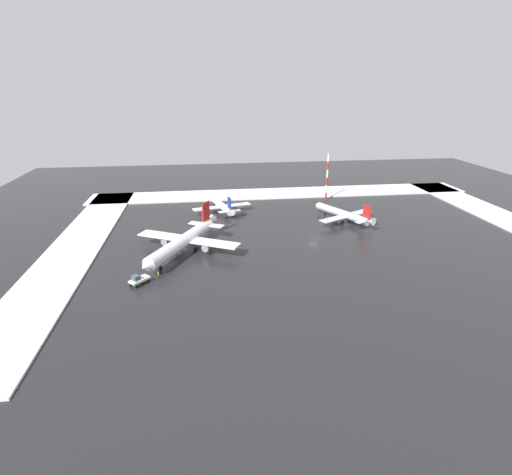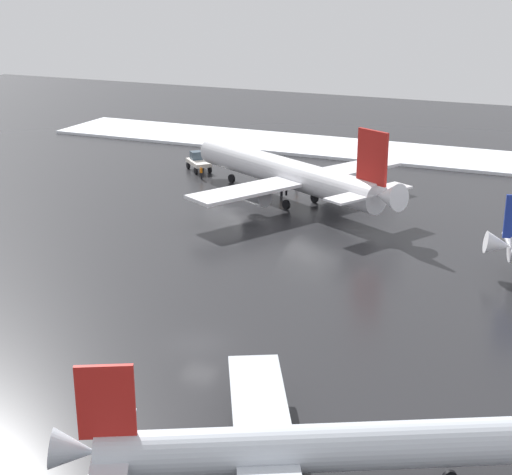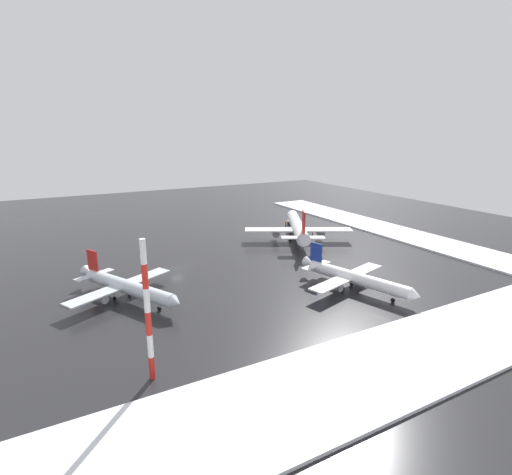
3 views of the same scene
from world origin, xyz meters
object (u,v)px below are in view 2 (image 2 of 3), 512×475
at_px(airplane_parked_portside, 289,173).
at_px(airplane_far_rear, 296,449).
at_px(ground_crew_beside_wing, 282,188).
at_px(ground_crew_near_tug, 201,172).
at_px(pushback_tug, 198,161).
at_px(ground_crew_by_nose_gear, 297,180).

xyz_separation_m(airplane_parked_portside, airplane_far_rear, (-50.35, -19.94, -0.94)).
distance_m(ground_crew_beside_wing, ground_crew_near_tug, 13.11).
bearing_deg(ground_crew_near_tug, airplane_parked_portside, -34.75).
relative_size(airplane_parked_portside, pushback_tug, 6.70).
relative_size(airplane_parked_portside, airplane_far_rear, 1.36).
bearing_deg(pushback_tug, ground_crew_by_nose_gear, -148.35).
distance_m(pushback_tug, ground_crew_beside_wing, 16.93).
bearing_deg(ground_crew_near_tug, ground_crew_beside_wing, -29.38).
bearing_deg(pushback_tug, ground_crew_near_tug, 165.61).
bearing_deg(airplane_parked_portside, airplane_far_rear, 139.86).
bearing_deg(ground_crew_by_nose_gear, ground_crew_near_tug, 102.31).
height_order(airplane_parked_portside, airplane_far_rear, airplane_parked_portside).
bearing_deg(ground_crew_beside_wing, pushback_tug, 79.69).
height_order(airplane_far_rear, ground_crew_by_nose_gear, airplane_far_rear).
height_order(airplane_parked_portside, pushback_tug, airplane_parked_portside).
bearing_deg(airplane_parked_portside, pushback_tug, -0.97).
height_order(ground_crew_by_nose_gear, ground_crew_beside_wing, same).
height_order(ground_crew_beside_wing, ground_crew_near_tug, same).
xyz_separation_m(airplane_far_rear, ground_crew_beside_wing, (52.29, 21.62, -1.56)).
distance_m(airplane_parked_portside, airplane_far_rear, 54.16).
relative_size(ground_crew_beside_wing, ground_crew_near_tug, 1.00).
relative_size(airplane_far_rear, ground_crew_by_nose_gear, 13.95).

